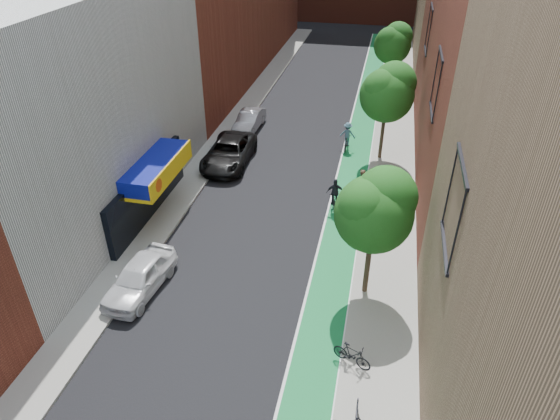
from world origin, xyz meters
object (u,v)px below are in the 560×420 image
Objects in this scene: parked_car_silver at (249,121)px; cyclist_lane_mid at (335,199)px; parked_car_white at (140,277)px; parked_car_black at (229,152)px; cyclist_lane_far at (347,138)px; cyclist_lane_near at (361,187)px.

cyclist_lane_mid is at bearing -49.87° from parked_car_silver.
parked_car_black reaches higher than parked_car_white.
cyclist_lane_far is at bearing 71.09° from parked_car_white.
cyclist_lane_near is 0.97× the size of cyclist_lane_far.
cyclist_lane_near is at bearing 53.74° from parked_car_white.
parked_car_black is at bearing -85.96° from parked_car_silver.
cyclist_lane_mid is 8.31m from cyclist_lane_far.
parked_car_black is at bearing 32.47° from cyclist_lane_far.
parked_car_white is 18.79m from cyclist_lane_far.
cyclist_lane_near is at bearing 107.69° from cyclist_lane_far.
parked_car_black is 2.96× the size of cyclist_lane_far.
parked_car_black is 1.37× the size of parked_car_silver.
parked_car_white is 0.76× the size of parked_car_black.
parked_car_white is 11.84m from cyclist_lane_mid.
cyclist_lane_mid reaches higher than parked_car_silver.
cyclist_lane_near is (9.27, -8.61, 0.14)m from parked_car_silver.
parked_car_black is (0.20, 13.16, 0.06)m from parked_car_white.
parked_car_silver is at bearing -56.55° from cyclist_lane_near.
cyclist_lane_near reaches higher than parked_car_white.
parked_car_black is 9.52m from cyclist_lane_near.
cyclist_lane_mid reaches higher than cyclist_lane_far.
parked_car_white is at bearing 34.46° from cyclist_lane_near.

